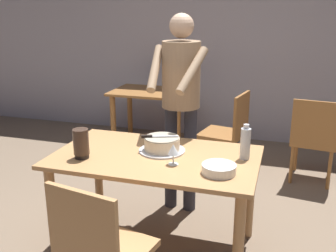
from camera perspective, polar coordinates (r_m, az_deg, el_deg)
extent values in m
plane|color=#7A6651|center=(3.16, -1.68, -17.04)|extent=(14.00, 14.00, 0.00)
cube|color=#ADA8B2|center=(5.40, 8.13, 12.40)|extent=(10.00, 0.12, 2.70)
cube|color=tan|center=(2.82, -1.81, -4.55)|extent=(1.46, 0.86, 0.03)
cylinder|color=tan|center=(2.96, -16.42, -12.19)|extent=(0.07, 0.07, 0.72)
cylinder|color=tan|center=(2.55, 10.18, -16.78)|extent=(0.07, 0.07, 0.72)
cylinder|color=tan|center=(3.50, -10.09, -6.99)|extent=(0.07, 0.07, 0.72)
cylinder|color=tan|center=(3.17, 11.84, -9.79)|extent=(0.07, 0.07, 0.72)
cylinder|color=silver|center=(2.88, -0.88, -3.57)|extent=(0.34, 0.34, 0.01)
cylinder|color=beige|center=(2.86, -0.88, -2.62)|extent=(0.26, 0.26, 0.09)
cylinder|color=#A49984|center=(2.85, -0.89, -1.69)|extent=(0.25, 0.25, 0.01)
cube|color=silver|center=(2.85, -0.48, -1.49)|extent=(0.20, 0.09, 0.00)
cube|color=black|center=(2.84, -3.10, -1.53)|extent=(0.08, 0.05, 0.02)
cylinder|color=white|center=(2.53, 7.39, -6.73)|extent=(0.22, 0.22, 0.01)
cylinder|color=white|center=(2.53, 7.40, -6.52)|extent=(0.22, 0.22, 0.01)
cylinder|color=white|center=(2.53, 7.40, -6.31)|extent=(0.22, 0.22, 0.01)
cylinder|color=white|center=(2.52, 7.41, -6.10)|extent=(0.22, 0.22, 0.01)
cylinder|color=white|center=(2.52, 7.42, -5.89)|extent=(0.22, 0.22, 0.01)
cylinder|color=white|center=(2.52, 7.43, -5.68)|extent=(0.22, 0.22, 0.01)
cylinder|color=silver|center=(2.65, 0.77, -5.56)|extent=(0.07, 0.07, 0.00)
cylinder|color=silver|center=(2.64, 0.77, -4.82)|extent=(0.01, 0.01, 0.07)
cone|color=silver|center=(2.61, 0.78, -3.39)|extent=(0.08, 0.08, 0.07)
cylinder|color=silver|center=(2.76, 11.17, -2.56)|extent=(0.07, 0.07, 0.22)
cylinder|color=silver|center=(2.72, 11.32, -0.08)|extent=(0.04, 0.04, 0.03)
cylinder|color=black|center=(2.82, -12.40, -4.25)|extent=(0.10, 0.10, 0.03)
cylinder|color=#3F2D23|center=(2.79, -12.54, -2.24)|extent=(0.11, 0.11, 0.18)
cylinder|color=#2D2D38|center=(3.46, 3.21, -4.98)|extent=(0.11, 0.11, 0.95)
cylinder|color=#2D2D38|center=(3.52, 0.42, -4.58)|extent=(0.11, 0.11, 0.95)
cylinder|color=#997A5B|center=(3.28, 1.92, 7.46)|extent=(0.32, 0.32, 0.55)
sphere|color=tan|center=(3.24, 2.00, 14.36)|extent=(0.20, 0.20, 0.20)
cylinder|color=#997A5B|center=(3.05, 3.57, 8.08)|extent=(0.18, 0.42, 0.34)
cylinder|color=#997A5B|center=(3.16, -1.87, 8.41)|extent=(0.13, 0.42, 0.34)
cube|color=tan|center=(2.37, -8.65, -17.54)|extent=(0.52, 0.52, 0.04)
cube|color=tan|center=(2.11, -12.37, -14.67)|extent=(0.44, 0.11, 0.45)
cube|color=#9E6633|center=(5.01, -2.38, 4.97)|extent=(1.00, 0.70, 0.03)
cylinder|color=#9E6633|center=(5.01, -7.96, 0.46)|extent=(0.07, 0.07, 0.71)
cylinder|color=#9E6633|center=(4.73, 1.43, -0.40)|extent=(0.07, 0.07, 0.71)
cylinder|color=#9E6633|center=(5.50, -5.57, 2.02)|extent=(0.07, 0.07, 0.71)
cylinder|color=#9E6633|center=(5.24, 3.06, 1.32)|extent=(0.07, 0.07, 0.71)
cube|color=#9E6633|center=(4.33, 7.87, -1.19)|extent=(0.52, 0.52, 0.04)
cylinder|color=#9E6633|center=(4.31, 4.61, -4.35)|extent=(0.04, 0.04, 0.41)
cylinder|color=#9E6633|center=(4.62, 6.45, -2.89)|extent=(0.04, 0.04, 0.41)
cylinder|color=#9E6633|center=(4.18, 9.19, -5.17)|extent=(0.04, 0.04, 0.41)
cylinder|color=#9E6633|center=(4.51, 10.74, -3.60)|extent=(0.04, 0.04, 0.41)
cube|color=#9E6633|center=(4.19, 10.62, 1.59)|extent=(0.12, 0.44, 0.45)
cube|color=#9E6633|center=(4.35, 20.47, -2.05)|extent=(0.49, 0.49, 0.04)
cylinder|color=#9E6633|center=(4.60, 18.12, -3.74)|extent=(0.04, 0.04, 0.41)
cylinder|color=#9E6633|center=(4.59, 22.63, -4.30)|extent=(0.04, 0.04, 0.41)
cylinder|color=#9E6633|center=(4.26, 17.52, -5.35)|extent=(0.04, 0.04, 0.41)
cylinder|color=#9E6633|center=(4.25, 22.40, -5.97)|extent=(0.04, 0.04, 0.41)
cube|color=#9E6633|center=(4.08, 20.58, 0.34)|extent=(0.44, 0.09, 0.45)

